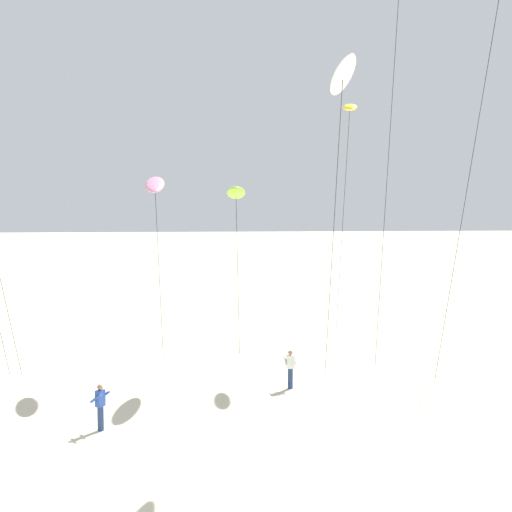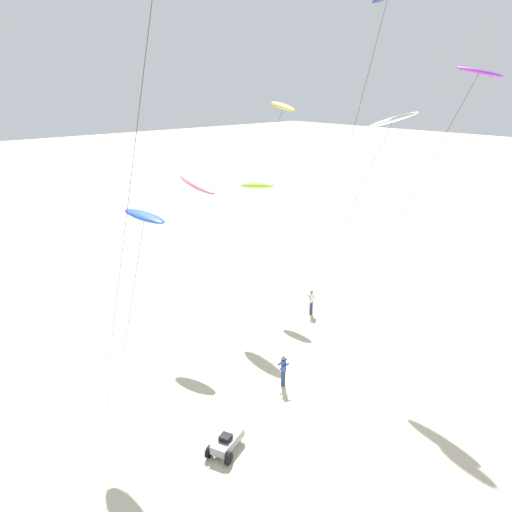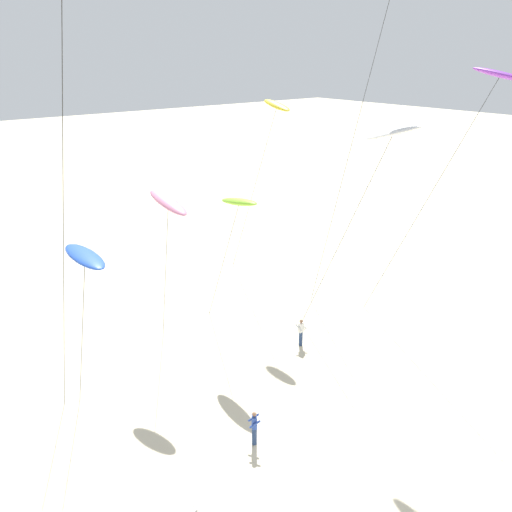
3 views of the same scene
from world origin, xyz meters
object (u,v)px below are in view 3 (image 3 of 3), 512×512
Objects in this scene: kite_yellow at (276,107)px; kite_flyer_middle at (301,332)px; kite_lime at (239,202)px; kite_purple at (499,77)px; kite_flyer_nearest at (254,427)px; kite_white at (392,134)px; kite_blue at (84,257)px; kite_pink at (168,203)px.

kite_yellow is 14.17m from kite_flyer_middle.
kite_purple is at bearing -47.93° from kite_lime.
kite_lime is 11.86m from kite_flyer_nearest.
kite_purple is at bearing -6.31° from kite_flyer_nearest.
kite_white is 7.90× the size of kite_flyer_nearest.
kite_blue is at bearing 144.54° from kite_flyer_nearest.
kite_white is 11.21m from kite_yellow.
kite_pink is 5.60× the size of kite_flyer_middle.
kite_lime is (10.22, 4.03, -0.56)m from kite_blue.
kite_purple is at bearing -80.37° from kite_yellow.
kite_purple is 1.75× the size of kite_lime.
kite_flyer_nearest is (-1.34, -8.67, -7.87)m from kite_pink.
kite_purple is 20.07m from kite_blue.
kite_pink is at bearing 139.84° from kite_purple.
kite_white reaches higher than kite_lime.
kite_blue is 0.69× the size of kite_yellow.
kite_lime is 5.27× the size of kite_flyer_nearest.
kite_white is (7.29, -8.01, 3.68)m from kite_pink.
kite_lime reaches higher than kite_flyer_middle.
kite_flyer_nearest is 8.73m from kite_flyer_middle.
kite_flyer_middle is (7.31, 4.78, 0.00)m from kite_flyer_nearest.
kite_blue is 18.48m from kite_yellow.
kite_blue reaches higher than kite_lime.
kite_flyer_nearest is 1.00× the size of kite_flyer_middle.
kite_yellow is 1.50× the size of kite_lime.
kite_lime is at bearing -147.04° from kite_yellow.
kite_yellow is (16.25, 7.95, 3.78)m from kite_blue.
kite_white reaches higher than kite_blue.
kite_white reaches higher than kite_flyer_nearest.
kite_blue is 5.51× the size of kite_flyer_middle.
kite_purple is 19.40m from kite_flyer_nearest.
kite_flyer_middle is at bearing 107.87° from kite_white.
kite_pink reaches higher than kite_flyer_middle.
kite_pink is at bearing 165.17° from kite_lime.
kite_blue is at bearing -158.47° from kite_lime.
kite_white is 14.44m from kite_flyer_nearest.
kite_flyer_nearest is at bearing -98.79° from kite_pink.
kite_flyer_nearest is at bearing -175.63° from kite_white.
kite_flyer_nearest is (-13.36, 1.48, -13.99)m from kite_purple.
kite_white is at bearing -72.13° from kite_flyer_middle.
kite_blue is (-18.47, 5.12, -5.96)m from kite_purple.
kite_purple is 1.17× the size of kite_yellow.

